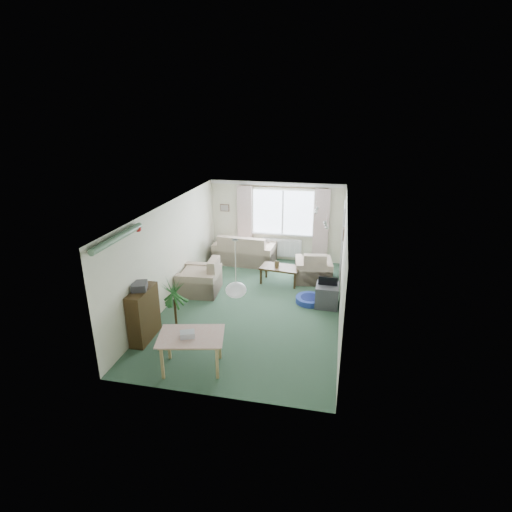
% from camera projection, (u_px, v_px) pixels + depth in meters
% --- Properties ---
extents(ground, '(6.50, 6.50, 0.00)m').
position_uv_depth(ground, '(253.00, 306.00, 9.48)').
color(ground, '#2E4E39').
extents(window, '(1.80, 0.03, 1.30)m').
position_uv_depth(window, '(283.00, 212.00, 11.89)').
color(window, white).
extents(curtain_rod, '(2.60, 0.03, 0.03)m').
position_uv_depth(curtain_rod, '(283.00, 187.00, 11.55)').
color(curtain_rod, black).
extents(curtain_left, '(0.45, 0.08, 2.00)m').
position_uv_depth(curtain_left, '(245.00, 219.00, 12.10)').
color(curtain_left, beige).
extents(curtain_right, '(0.45, 0.08, 2.00)m').
position_uv_depth(curtain_right, '(321.00, 223.00, 11.66)').
color(curtain_right, beige).
extents(radiator, '(1.20, 0.10, 0.55)m').
position_uv_depth(radiator, '(282.00, 248.00, 12.24)').
color(radiator, white).
extents(doorway, '(0.03, 0.95, 2.00)m').
position_uv_depth(doorway, '(342.00, 243.00, 10.77)').
color(doorway, black).
extents(pendant_lamp, '(0.36, 0.36, 0.36)m').
position_uv_depth(pendant_lamp, '(236.00, 290.00, 6.82)').
color(pendant_lamp, white).
extents(tinsel_garland, '(1.60, 1.60, 0.12)m').
position_uv_depth(tinsel_garland, '(118.00, 238.00, 6.96)').
color(tinsel_garland, '#196626').
extents(bauble_cluster_a, '(0.20, 0.20, 0.20)m').
position_uv_depth(bauble_cluster_a, '(316.00, 208.00, 9.29)').
color(bauble_cluster_a, silver).
extents(bauble_cluster_b, '(0.20, 0.20, 0.20)m').
position_uv_depth(bauble_cluster_b, '(327.00, 222.00, 8.13)').
color(bauble_cluster_b, silver).
extents(wall_picture_back, '(0.28, 0.03, 0.22)m').
position_uv_depth(wall_picture_back, '(225.00, 208.00, 12.23)').
color(wall_picture_back, brown).
extents(wall_picture_right, '(0.03, 0.24, 0.30)m').
position_uv_depth(wall_picture_right, '(343.00, 234.00, 9.67)').
color(wall_picture_right, brown).
extents(sofa, '(1.85, 1.05, 0.90)m').
position_uv_depth(sofa, '(245.00, 248.00, 12.02)').
color(sofa, beige).
rests_on(sofa, ground).
extents(armchair_corner, '(1.07, 1.03, 0.85)m').
position_uv_depth(armchair_corner, '(313.00, 265.00, 10.77)').
color(armchair_corner, beige).
rests_on(armchair_corner, ground).
extents(armchair_left, '(1.03, 1.08, 0.90)m').
position_uv_depth(armchair_left, '(199.00, 275.00, 10.06)').
color(armchair_left, beige).
rests_on(armchair_left, ground).
extents(coffee_table, '(1.08, 0.69, 0.46)m').
position_uv_depth(coffee_table, '(280.00, 275.00, 10.66)').
color(coffee_table, black).
rests_on(coffee_table, ground).
extents(photo_frame, '(0.12, 0.03, 0.16)m').
position_uv_depth(photo_frame, '(277.00, 264.00, 10.57)').
color(photo_frame, brown).
rests_on(photo_frame, coffee_table).
extents(bookshelf, '(0.31, 0.89, 1.08)m').
position_uv_depth(bookshelf, '(144.00, 314.00, 7.96)').
color(bookshelf, black).
rests_on(bookshelf, ground).
extents(hifi_box, '(0.38, 0.42, 0.14)m').
position_uv_depth(hifi_box, '(139.00, 286.00, 7.77)').
color(hifi_box, '#36353A').
rests_on(hifi_box, bookshelf).
extents(houseplant, '(0.66, 0.66, 1.29)m').
position_uv_depth(houseplant, '(175.00, 311.00, 7.87)').
color(houseplant, '#256121').
rests_on(houseplant, ground).
extents(dining_table, '(1.16, 0.90, 0.65)m').
position_uv_depth(dining_table, '(192.00, 352.00, 7.09)').
color(dining_table, tan).
rests_on(dining_table, ground).
extents(gift_box, '(0.30, 0.26, 0.12)m').
position_uv_depth(gift_box, '(187.00, 335.00, 6.92)').
color(gift_box, '#B9B8C3').
rests_on(gift_box, dining_table).
extents(tv_cube, '(0.54, 0.59, 0.53)m').
position_uv_depth(tv_cube, '(327.00, 295.00, 9.40)').
color(tv_cube, '#37383C').
rests_on(tv_cube, ground).
extents(pet_bed, '(0.81, 0.81, 0.14)m').
position_uv_depth(pet_bed, '(310.00, 300.00, 9.63)').
color(pet_bed, '#223A9D').
rests_on(pet_bed, ground).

